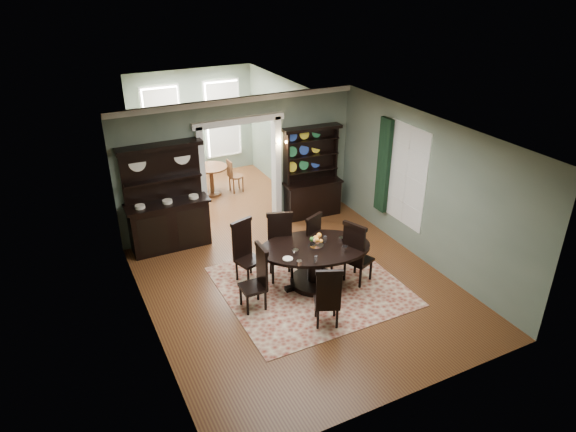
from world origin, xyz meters
The scene contains 19 objects.
room centered at (0.00, 0.04, 1.58)m, with size 5.51×6.01×3.01m.
parlor centered at (0.00, 5.53, 1.52)m, with size 3.51×3.50×3.01m.
doorway_trim centered at (0.00, 3.00, 1.62)m, with size 2.08×0.25×2.57m.
right_window centered at (2.69, 0.93, 1.60)m, with size 0.15×1.47×2.12m.
wall_sconce centered at (0.95, 2.85, 1.89)m, with size 0.27×0.21×0.21m.
rug centered at (0.20, 0.02, 0.01)m, with size 3.22×3.02×0.01m, color maroon.
dining_table centered at (0.30, 0.06, 0.57)m, with size 2.38×2.38×0.83m.
centerpiece centered at (0.30, 0.03, 0.89)m, with size 1.41×0.90×0.23m.
chair_far_left centered at (-0.79, 0.82, 0.65)m, with size 0.57×0.55×1.24m.
chair_far_mid centered at (-0.13, 0.64, 0.70)m, with size 0.61×0.59×1.32m.
chair_far_right centered at (0.58, 0.48, 0.63)m, with size 0.57×0.56×1.19m.
chair_end_left centered at (-0.93, -0.11, 0.64)m, with size 0.43×0.47×1.21m.
chair_end_right centered at (1.01, -0.24, 0.68)m, with size 0.61×0.62×1.30m.
chair_near centered at (-0.12, -1.15, 0.61)m, with size 0.56×0.55×1.17m.
sideboard centered at (-1.77, 2.73, 0.80)m, with size 1.74×0.62×2.28m.
welsh_dresser centered at (1.72, 2.76, 0.79)m, with size 1.44×0.62×2.19m.
parlor_table centered at (-0.07, 4.93, 0.51)m, with size 0.85×0.85×0.79m.
parlor_chair_left centered at (-0.50, 4.73, 0.46)m, with size 0.40×0.39×0.86m.
parlor_chair_right centered at (0.52, 4.85, 0.48)m, with size 0.38×0.38×0.90m.
Camera 1 is at (-3.80, -7.08, 5.57)m, focal length 32.00 mm.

